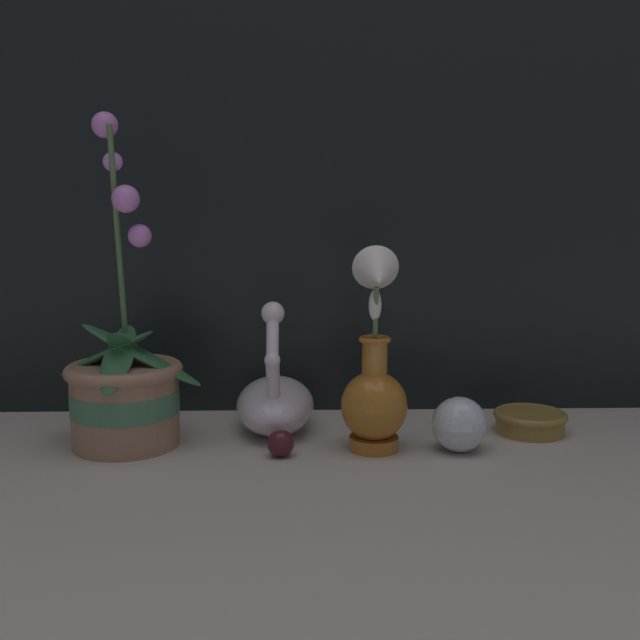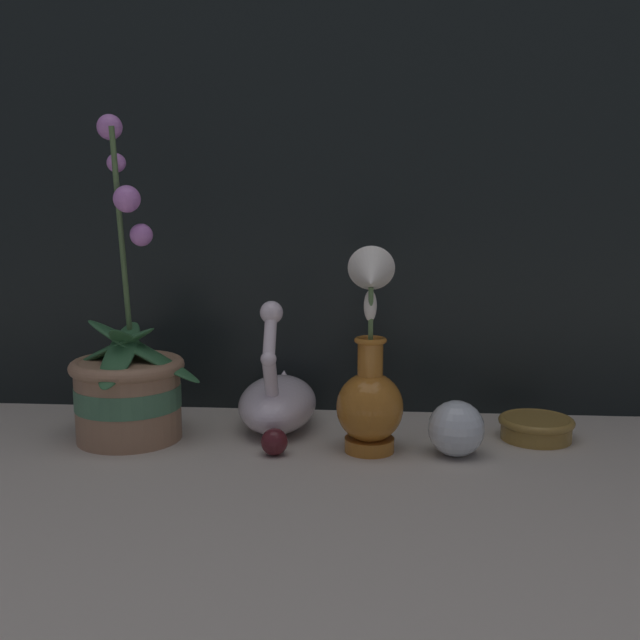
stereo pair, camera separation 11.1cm
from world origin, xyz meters
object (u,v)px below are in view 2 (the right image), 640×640
object	(u,v)px
swan_figurine	(278,399)
glass_sphere	(456,429)
amber_dish	(536,426)
orchid_potted_plant	(128,384)
blue_vase	(370,383)

from	to	relation	value
swan_figurine	glass_sphere	bearing A→B (deg)	-22.28
swan_figurine	amber_dish	xyz separation A→B (m)	(0.39, -0.02, -0.03)
orchid_potted_plant	blue_vase	size ratio (longest dim) A/B	1.62
blue_vase	amber_dish	bearing A→B (deg)	17.36
amber_dish	glass_sphere	bearing A→B (deg)	-146.62
orchid_potted_plant	swan_figurine	distance (m)	0.23
orchid_potted_plant	amber_dish	size ratio (longest dim) A/B	4.25
glass_sphere	amber_dish	xyz separation A→B (m)	(0.13, 0.08, -0.02)
blue_vase	amber_dish	world-z (taller)	blue_vase
amber_dish	blue_vase	bearing A→B (deg)	-162.64
blue_vase	glass_sphere	size ratio (longest dim) A/B	3.72
orchid_potted_plant	blue_vase	xyz separation A→B (m)	(0.36, -0.03, 0.02)
glass_sphere	amber_dish	bearing A→B (deg)	33.38
glass_sphere	amber_dish	world-z (taller)	glass_sphere
blue_vase	glass_sphere	bearing A→B (deg)	-3.07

